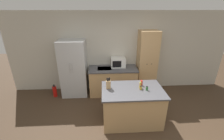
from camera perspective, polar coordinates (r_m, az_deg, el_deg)
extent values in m
plane|color=#423021|center=(3.65, 6.69, -24.23)|extent=(14.00, 14.00, 0.00)
cube|color=beige|center=(5.00, 2.90, 6.81)|extent=(7.20, 0.06, 2.60)
cube|color=#B7BABC|center=(4.86, -14.32, 0.60)|extent=(0.79, 0.64, 1.79)
cylinder|color=silver|center=(4.51, -15.72, 0.68)|extent=(0.02, 0.02, 0.30)
cylinder|color=silver|center=(4.49, -14.73, 0.71)|extent=(0.02, 0.02, 0.30)
cube|color=tan|center=(4.96, 0.36, -4.21)|extent=(1.50, 0.67, 0.85)
cube|color=#4C4C51|center=(4.77, 0.37, 0.52)|extent=(1.54, 0.71, 0.03)
cube|color=#9EA0A3|center=(4.76, -2.87, 0.57)|extent=(0.44, 0.34, 0.01)
cube|color=tan|center=(4.99, 13.10, 2.81)|extent=(0.59, 0.50, 2.04)
sphere|color=black|center=(4.72, 13.18, 2.18)|extent=(0.02, 0.02, 0.02)
sphere|color=black|center=(4.76, 14.81, 2.20)|extent=(0.02, 0.02, 0.02)
cube|color=tan|center=(3.82, 7.50, -13.32)|extent=(1.39, 0.88, 0.85)
cube|color=#4C4C51|center=(3.58, 7.85, -7.54)|extent=(1.45, 0.94, 0.03)
cube|color=white|center=(4.86, 2.33, 2.99)|extent=(0.46, 0.36, 0.30)
cube|color=black|center=(4.68, 1.87, 2.23)|extent=(0.28, 0.01, 0.21)
cube|color=tan|center=(3.53, -1.40, -5.56)|extent=(0.11, 0.08, 0.20)
cylinder|color=black|center=(3.47, -1.98, -3.56)|extent=(0.02, 0.02, 0.08)
cylinder|color=black|center=(3.46, -1.70, -3.61)|extent=(0.02, 0.02, 0.07)
cylinder|color=black|center=(3.47, -1.42, -3.64)|extent=(0.02, 0.02, 0.07)
cylinder|color=black|center=(3.48, -1.14, -3.52)|extent=(0.02, 0.02, 0.07)
cylinder|color=black|center=(3.48, -0.86, -3.47)|extent=(0.02, 0.02, 0.08)
cylinder|color=gold|center=(3.58, 10.91, -6.72)|extent=(0.06, 0.06, 0.07)
cylinder|color=black|center=(3.56, 10.96, -6.09)|extent=(0.04, 0.04, 0.02)
cylinder|color=#B2281E|center=(3.76, 11.11, -4.99)|extent=(0.06, 0.06, 0.11)
cylinder|color=red|center=(3.73, 11.18, -4.10)|extent=(0.05, 0.05, 0.02)
cylinder|color=gold|center=(3.64, 10.71, -5.75)|extent=(0.04, 0.04, 0.12)
cylinder|color=#E5DB4C|center=(3.61, 10.80, -4.71)|extent=(0.03, 0.03, 0.03)
cylinder|color=#337033|center=(3.58, 13.17, -6.90)|extent=(0.05, 0.05, 0.08)
cylinder|color=black|center=(3.55, 13.24, -6.19)|extent=(0.04, 0.04, 0.02)
cylinder|color=red|center=(5.19, -20.94, -7.65)|extent=(0.12, 0.12, 0.35)
cylinder|color=black|center=(5.09, -21.25, -5.63)|extent=(0.06, 0.06, 0.06)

